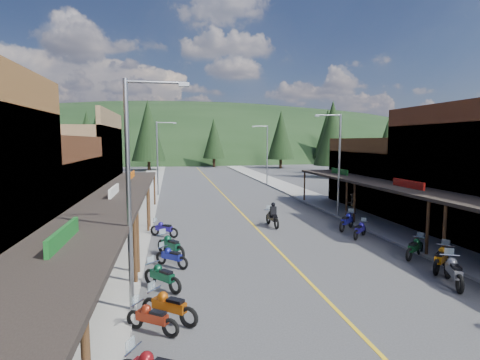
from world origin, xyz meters
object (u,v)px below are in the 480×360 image
streetlight_0 (133,186)px  pine_11 (332,133)px  pine_8 (57,141)px  bike_west_5 (169,305)px  bike_east_5 (454,270)px  pine_5 (327,133)px  pedestrian_east_b (352,203)px  bike_west_8 (171,244)px  streetlight_3 (266,152)px  shop_east_2 (480,179)px  bike_west_6 (162,275)px  pine_2 (148,131)px  bike_east_6 (441,257)px  pine_10 (99,136)px  rider_on_bike (272,217)px  shop_west_2 (11,208)px  bike_west_4 (152,317)px  shop_east_3 (392,179)px  streetlight_2 (338,160)px  bike_west_9 (164,228)px  pine_3 (214,138)px  pine_9 (337,138)px  pine_7 (57,135)px  bike_east_7 (415,247)px  pine_4 (281,135)px  pine_1 (87,135)px  bike_east_9 (347,220)px  pine_6 (388,139)px  bike_east_8 (360,229)px  shop_west_3 (63,173)px

streetlight_0 → pine_11: pine_11 is taller
pine_8 → bike_west_5: 49.93m
bike_east_5 → pine_5: bearing=95.2°
bike_west_5 → pedestrian_east_b: pedestrian_east_b is taller
streetlight_0 → bike_west_8: bearing=79.2°
streetlight_3 → bike_east_5: size_ratio=3.41×
shop_east_2 → streetlight_0: (-20.74, -7.70, 0.94)m
bike_west_6 → pine_2: bearing=52.3°
pine_2 → bike_east_6: size_ratio=6.18×
bike_west_5 → bike_east_6: bearing=-40.0°
pine_2 → pine_10: pine_2 is taller
bike_east_6 → rider_on_bike: size_ratio=0.95×
streetlight_0 → pedestrian_east_b: 21.62m
streetlight_3 → pine_11: (13.05, 8.00, 2.73)m
pine_2 → pine_8: bearing=-123.7°
shop_west_2 → pine_11: pine_11 is taller
shop_west_2 → bike_west_4: bearing=-51.3°
shop_east_3 → streetlight_2: bearing=-154.1°
bike_west_8 → bike_west_9: bearing=62.3°
shop_east_2 → pine_11: pine_11 is taller
pine_3 → pine_11: pine_11 is taller
pine_9 → bike_west_4: size_ratio=5.70×
rider_on_bike → bike_east_6: bearing=-66.9°
pine_7 → bike_east_7: (38.49, -78.26, -6.64)m
pine_9 → bike_west_4: pine_9 is taller
pine_7 → pedestrian_east_b: 78.88m
shop_east_2 → streetlight_2: 9.34m
pine_3 → bike_west_5: size_ratio=5.09×
shop_east_3 → bike_east_5: bearing=-115.1°
shop_east_3 → pine_9: pine_9 is taller
pine_4 → pine_5: size_ratio=0.89×
bike_west_4 → bike_west_5: (0.52, 0.60, 0.08)m
pine_11 → pine_10: bearing=162.5°
shop_east_3 → bike_east_7: 15.50m
pine_1 → bike_east_9: size_ratio=5.41×
pine_2 → bike_west_5: 65.49m
pine_1 → bike_west_9: size_ratio=6.35×
pine_6 → pine_7: (-78.00, 12.00, 0.75)m
pine_10 → bike_east_8: (23.71, -48.06, -6.22)m
shop_west_2 → bike_east_7: (20.24, -3.96, -1.94)m
bike_west_9 → streetlight_2: bearing=-40.5°
bike_west_4 → bike_east_7: 13.88m
shop_west_3 → bike_west_4: shop_west_3 is taller
streetlight_3 → pine_5: (27.05, 42.00, 3.53)m
shop_west_3 → bike_west_8: size_ratio=4.75×
bike_west_6 → bike_east_6: bike_east_6 is taller
pine_8 → pedestrian_east_b: size_ratio=5.97×
bike_west_6 → bike_east_9: bike_east_9 is taller
pedestrian_east_b → shop_east_3: bearing=-165.1°
pine_3 → bike_west_9: (-10.18, -61.62, -5.92)m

